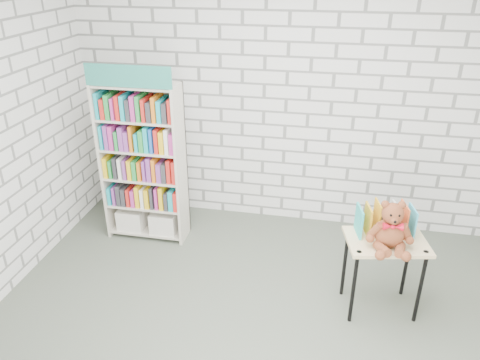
# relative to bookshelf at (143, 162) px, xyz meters

# --- Properties ---
(ground) EXTENTS (4.50, 4.50, 0.00)m
(ground) POSITION_rel_bookshelf_xyz_m (1.36, -1.36, -0.85)
(ground) COLOR #4C5447
(ground) RESTS_ON ground
(room_shell) EXTENTS (4.52, 4.02, 2.81)m
(room_shell) POSITION_rel_bookshelf_xyz_m (1.36, -1.36, 0.93)
(room_shell) COLOR silver
(room_shell) RESTS_ON ground
(bookshelf) EXTENTS (0.83, 0.32, 1.86)m
(bookshelf) POSITION_rel_bookshelf_xyz_m (0.00, 0.00, 0.00)
(bookshelf) COLOR beige
(bookshelf) RESTS_ON ground
(display_table) EXTENTS (0.71, 0.56, 0.68)m
(display_table) POSITION_rel_bookshelf_xyz_m (2.36, -0.74, -0.26)
(display_table) COLOR #DABE83
(display_table) RESTS_ON ground
(table_books) EXTENTS (0.47, 0.28, 0.26)m
(table_books) POSITION_rel_bookshelf_xyz_m (2.34, -0.64, -0.03)
(table_books) COLOR #28AFAA
(table_books) RESTS_ON display_table
(teddy_bear) EXTENTS (0.37, 0.34, 0.40)m
(teddy_bear) POSITION_rel_bookshelf_xyz_m (2.36, -0.84, -0.01)
(teddy_bear) COLOR brown
(teddy_bear) RESTS_ON display_table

